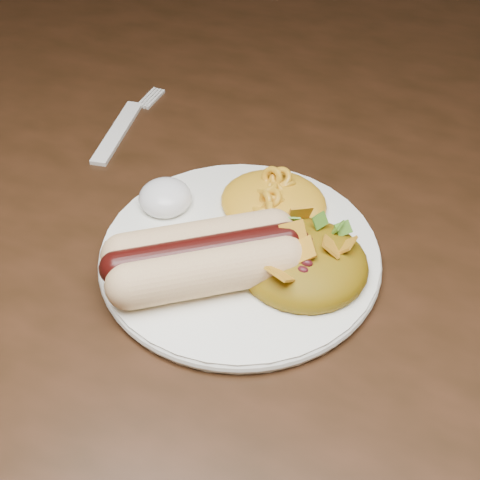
% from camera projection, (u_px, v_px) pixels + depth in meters
% --- Properties ---
extents(table, '(1.60, 0.90, 0.75)m').
position_uv_depth(table, '(350.00, 227.00, 0.67)').
color(table, '#381E11').
rests_on(table, floor).
extents(plate, '(0.25, 0.25, 0.01)m').
position_uv_depth(plate, '(240.00, 255.00, 0.51)').
color(plate, white).
rests_on(plate, table).
extents(hotdog, '(0.11, 0.12, 0.03)m').
position_uv_depth(hotdog, '(204.00, 256.00, 0.47)').
color(hotdog, '#FFE791').
rests_on(hotdog, plate).
extents(mac_and_cheese, '(0.09, 0.09, 0.03)m').
position_uv_depth(mac_and_cheese, '(274.00, 190.00, 0.53)').
color(mac_and_cheese, orange).
rests_on(mac_and_cheese, plate).
extents(sour_cream, '(0.05, 0.05, 0.03)m').
position_uv_depth(sour_cream, '(165.00, 193.00, 0.53)').
color(sour_cream, white).
rests_on(sour_cream, plate).
extents(taco_salad, '(0.10, 0.09, 0.04)m').
position_uv_depth(taco_salad, '(304.00, 254.00, 0.48)').
color(taco_salad, '#B34E00').
rests_on(taco_salad, plate).
extents(fork, '(0.05, 0.16, 0.00)m').
position_uv_depth(fork, '(117.00, 132.00, 0.63)').
color(fork, white).
rests_on(fork, table).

